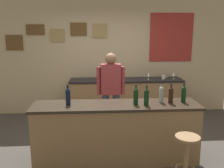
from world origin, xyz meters
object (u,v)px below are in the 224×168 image
object	(u,v)px
coffee_mug	(164,77)
wine_glass_b	(174,74)
bartender	(111,90)
bar_stool	(187,152)
wine_bottle_f	(184,94)
wine_glass_a	(148,75)
wine_bottle_c	(146,96)
wine_bottle_b	(136,96)
wine_bottle_d	(161,94)
wine_bottle_a	(68,96)
wine_bottle_e	(171,94)

from	to	relation	value
coffee_mug	wine_glass_b	bearing A→B (deg)	3.87
bartender	bar_stool	distance (m)	1.86
wine_bottle_f	wine_glass_a	size ratio (longest dim) A/B	1.97
coffee_mug	wine_bottle_f	bearing A→B (deg)	-96.43
wine_bottle_f	coffee_mug	world-z (taller)	wine_bottle_f
wine_bottle_c	wine_bottle_b	bearing A→B (deg)	160.92
bartender	wine_bottle_d	size ratio (longest dim) A/B	5.29
wine_bottle_f	wine_glass_a	bearing A→B (deg)	94.05
bartender	bar_stool	bearing A→B (deg)	-59.88
wine_bottle_c	wine_bottle_d	xyz separation A→B (m)	(0.26, 0.15, 0.00)
coffee_mug	wine_bottle_c	bearing A→B (deg)	-111.57
wine_bottle_a	wine_bottle_f	xyz separation A→B (m)	(1.77, 0.02, 0.00)
coffee_mug	bartender	bearing A→B (deg)	-138.59
wine_bottle_a	wine_glass_a	size ratio (longest dim) A/B	1.97
wine_bottle_b	wine_glass_b	size ratio (longest dim) A/B	1.97
wine_glass_a	wine_glass_b	xyz separation A→B (m)	(0.60, 0.03, 0.00)
wine_bottle_d	wine_glass_a	world-z (taller)	wine_bottle_d
wine_bottle_b	wine_bottle_c	bearing A→B (deg)	-19.08
wine_bottle_b	wine_bottle_f	world-z (taller)	same
wine_bottle_b	wine_bottle_e	distance (m)	0.55
wine_bottle_c	wine_bottle_d	size ratio (longest dim) A/B	1.00
wine_bottle_a	wine_bottle_b	distance (m)	1.02
wine_bottle_a	wine_bottle_c	size ratio (longest dim) A/B	1.00
wine_bottle_f	wine_bottle_e	bearing A→B (deg)	-170.89
wine_bottle_b	wine_glass_b	world-z (taller)	wine_bottle_b
bar_stool	wine_glass_a	bearing A→B (deg)	89.10
wine_glass_b	wine_bottle_f	bearing A→B (deg)	-103.12
wine_bottle_a	wine_glass_b	xyz separation A→B (m)	(2.24, 2.01, -0.05)
wine_glass_a	coffee_mug	distance (m)	0.37
wine_bottle_f	wine_bottle_b	bearing A→B (deg)	-174.46
wine_bottle_b	coffee_mug	bearing A→B (deg)	64.40
wine_bottle_e	wine_bottle_f	bearing A→B (deg)	9.11
wine_bottle_e	wine_glass_b	size ratio (longest dim) A/B	1.97
wine_bottle_f	wine_bottle_c	bearing A→B (deg)	-168.32
wine_bottle_b	coffee_mug	world-z (taller)	wine_bottle_b
wine_bottle_c	coffee_mug	size ratio (longest dim) A/B	2.45
wine_glass_a	bartender	bearing A→B (deg)	-129.63
wine_bottle_f	bar_stool	bearing A→B (deg)	-103.90
wine_bottle_c	coffee_mug	bearing A→B (deg)	68.43
bartender	wine_bottle_e	size ratio (longest dim) A/B	5.29
wine_bottle_b	wine_glass_b	distance (m)	2.40
bar_stool	wine_bottle_d	xyz separation A→B (m)	(-0.16, 0.75, 0.60)
bartender	wine_bottle_c	world-z (taller)	bartender
wine_bottle_c	wine_bottle_f	size ratio (longest dim) A/B	1.00
wine_bottle_b	wine_bottle_c	xyz separation A→B (m)	(0.15, -0.05, 0.00)
wine_glass_a	wine_glass_b	size ratio (longest dim) A/B	1.00
wine_bottle_a	wine_bottle_c	world-z (taller)	same
wine_bottle_c	wine_glass_a	bearing A→B (deg)	77.34
wine_bottle_d	wine_bottle_a	bearing A→B (deg)	-178.23
bar_stool	coffee_mug	world-z (taller)	coffee_mug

